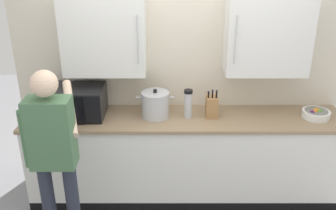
% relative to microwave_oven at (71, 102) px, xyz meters
% --- Properties ---
extents(back_wall_tiled, '(3.41, 0.44, 2.82)m').
position_rel_microwave_oven_xyz_m(back_wall_tiled, '(1.09, 0.26, 0.43)').
color(back_wall_tiled, beige).
rests_on(back_wall_tiled, ground_plane).
extents(counter_unit, '(3.14, 0.61, 0.90)m').
position_rel_microwave_oven_xyz_m(counter_unit, '(1.09, -0.04, -0.60)').
color(counter_unit, white).
rests_on(counter_unit, ground_plane).
extents(microwave_oven, '(0.55, 0.43, 0.29)m').
position_rel_microwave_oven_xyz_m(microwave_oven, '(0.00, 0.00, 0.00)').
color(microwave_oven, black).
rests_on(microwave_oven, counter_unit).
extents(knife_block, '(0.11, 0.15, 0.29)m').
position_rel_microwave_oven_xyz_m(knife_block, '(1.35, -0.01, -0.04)').
color(knife_block, '#A37547').
rests_on(knife_block, counter_unit).
extents(thermos_flask, '(0.08, 0.08, 0.29)m').
position_rel_microwave_oven_xyz_m(thermos_flask, '(1.12, -0.04, -0.00)').
color(thermos_flask, '#B7BABF').
rests_on(thermos_flask, counter_unit).
extents(stock_pot, '(0.37, 0.27, 0.28)m').
position_rel_microwave_oven_xyz_m(stock_pot, '(0.80, -0.02, -0.02)').
color(stock_pot, '#B7BABF').
rests_on(stock_pot, counter_unit).
extents(fruit_bowl, '(0.27, 0.27, 0.10)m').
position_rel_microwave_oven_xyz_m(fruit_bowl, '(2.36, -0.04, -0.10)').
color(fruit_bowl, white).
rests_on(fruit_bowl, counter_unit).
extents(person_figure, '(0.44, 0.63, 1.65)m').
position_rel_microwave_oven_xyz_m(person_figure, '(0.03, -0.83, -0.06)').
color(person_figure, '#282D3D').
rests_on(person_figure, ground_plane).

